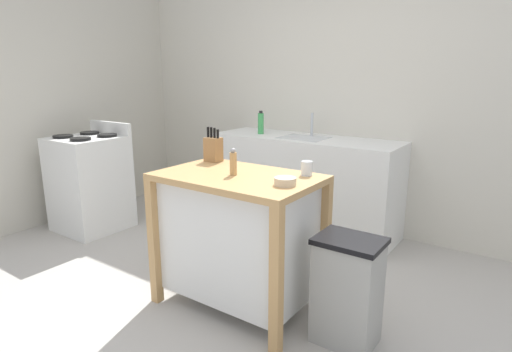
% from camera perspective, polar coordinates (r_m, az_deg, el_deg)
% --- Properties ---
extents(ground_plane, '(6.06, 6.06, 0.00)m').
position_cam_1_polar(ground_plane, '(2.84, -5.78, -18.09)').
color(ground_plane, '#ADA8A0').
rests_on(ground_plane, ground).
extents(wall_back, '(5.06, 0.10, 2.60)m').
position_cam_1_polar(wall_back, '(4.14, 12.46, 10.79)').
color(wall_back, beige).
rests_on(wall_back, ground).
extents(wall_left, '(0.10, 2.61, 2.60)m').
position_cam_1_polar(wall_left, '(4.83, -24.10, 10.33)').
color(wall_left, beige).
rests_on(wall_left, ground).
extents(kitchen_island, '(1.00, 0.64, 0.89)m').
position_cam_1_polar(kitchen_island, '(2.71, -2.44, -7.84)').
color(kitchen_island, tan).
rests_on(kitchen_island, ground).
extents(knife_block, '(0.11, 0.09, 0.24)m').
position_cam_1_polar(knife_block, '(2.98, -5.85, 3.72)').
color(knife_block, '#9E7042').
rests_on(knife_block, kitchen_island).
extents(bowl_stoneware_deep, '(0.12, 0.12, 0.04)m').
position_cam_1_polar(bowl_stoneware_deep, '(2.35, 4.00, -0.69)').
color(bowl_stoneware_deep, beige).
rests_on(bowl_stoneware_deep, kitchen_island).
extents(drinking_cup, '(0.07, 0.07, 0.09)m').
position_cam_1_polar(drinking_cup, '(2.58, 6.93, 1.05)').
color(drinking_cup, silver).
rests_on(drinking_cup, kitchen_island).
extents(pepper_grinder, '(0.04, 0.04, 0.17)m').
position_cam_1_polar(pepper_grinder, '(2.57, -3.12, 1.86)').
color(pepper_grinder, tan).
rests_on(pepper_grinder, kitchen_island).
extents(trash_bin, '(0.36, 0.28, 0.63)m').
position_cam_1_polar(trash_bin, '(2.48, 12.31, -15.03)').
color(trash_bin, gray).
rests_on(trash_bin, ground).
extents(sink_counter, '(1.81, 0.60, 0.91)m').
position_cam_1_polar(sink_counter, '(4.07, 6.47, -1.06)').
color(sink_counter, silver).
rests_on(sink_counter, ground).
extents(sink_faucet, '(0.02, 0.02, 0.22)m').
position_cam_1_polar(sink_faucet, '(4.09, 7.63, 7.01)').
color(sink_faucet, '#B7BCC1').
rests_on(sink_faucet, sink_counter).
extents(bottle_spray_cleaner, '(0.06, 0.06, 0.23)m').
position_cam_1_polar(bottle_spray_cleaner, '(4.17, 0.66, 7.22)').
color(bottle_spray_cleaner, green).
rests_on(bottle_spray_cleaner, sink_counter).
extents(stove, '(0.60, 0.60, 1.03)m').
position_cam_1_polar(stove, '(4.37, -21.68, -0.84)').
color(stove, silver).
rests_on(stove, ground).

